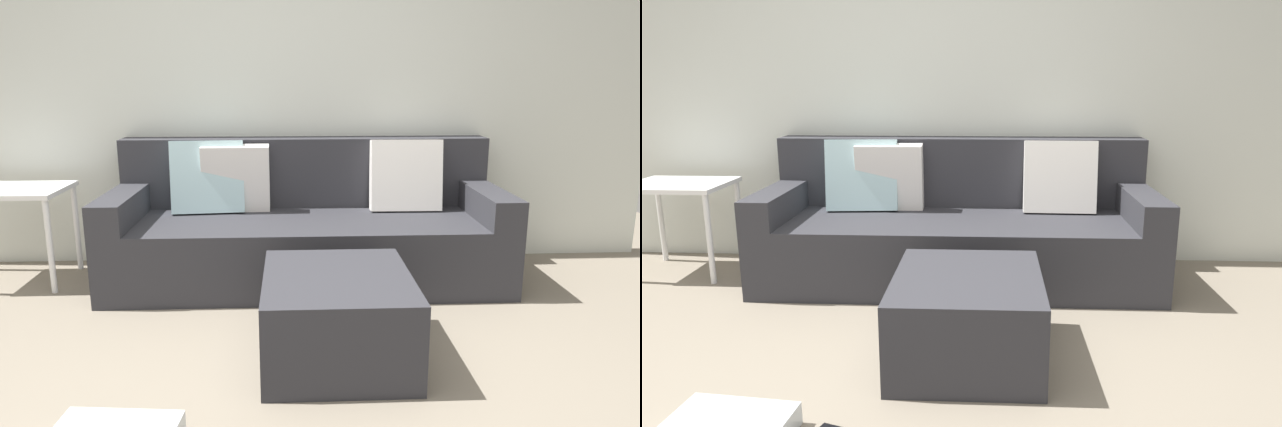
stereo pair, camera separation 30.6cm
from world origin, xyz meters
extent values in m
plane|color=slate|center=(0.00, 0.00, 0.00)|extent=(7.17, 7.17, 0.00)
cube|color=silver|center=(0.00, 2.14, 1.39)|extent=(5.52, 0.10, 2.79)
cube|color=#2D2D33|center=(0.28, 1.62, 0.21)|extent=(2.50, 0.94, 0.42)
cube|color=#2D2D33|center=(0.28, 1.98, 0.66)|extent=(2.50, 0.21, 0.47)
cube|color=#2D2D33|center=(-0.87, 1.62, 0.51)|extent=(0.19, 0.94, 0.18)
cube|color=#2D2D33|center=(1.43, 1.62, 0.51)|extent=(0.19, 0.94, 0.18)
cube|color=silver|center=(-0.37, 1.80, 0.66)|extent=(0.49, 0.24, 0.49)
cube|color=white|center=(-0.19, 1.81, 0.64)|extent=(0.45, 0.17, 0.45)
cube|color=white|center=(0.94, 1.80, 0.66)|extent=(0.47, 0.21, 0.48)
cube|color=#2D2D33|center=(0.38, 0.54, 0.20)|extent=(0.69, 0.81, 0.41)
cube|color=white|center=(-1.58, 1.68, 0.60)|extent=(0.64, 0.52, 0.03)
cylinder|color=white|center=(-1.29, 1.45, 0.29)|extent=(0.04, 0.04, 0.59)
cylinder|color=white|center=(-1.87, 1.91, 0.29)|extent=(0.04, 0.04, 0.59)
cylinder|color=white|center=(-1.29, 1.91, 0.29)|extent=(0.04, 0.04, 0.59)
camera|label=1|loc=(0.18, -1.98, 1.30)|focal=32.38mm
camera|label=2|loc=(0.48, -1.98, 1.30)|focal=32.38mm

